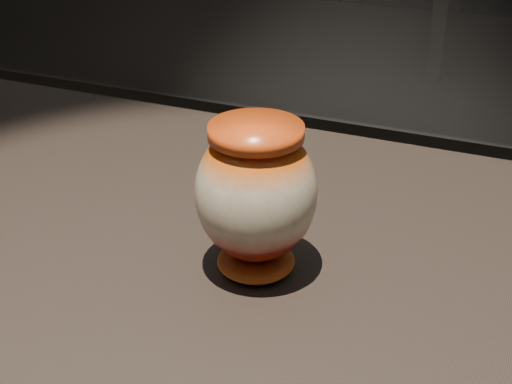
% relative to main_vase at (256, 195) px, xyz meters
% --- Properties ---
extents(main_vase, '(0.13, 0.13, 0.18)m').
position_rel_main_vase_xyz_m(main_vase, '(0.00, 0.00, 0.00)').
color(main_vase, maroon).
rests_on(main_vase, display_plinth).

